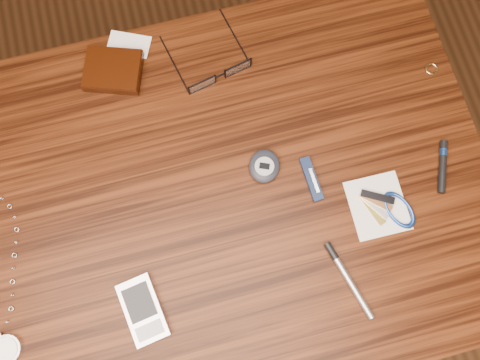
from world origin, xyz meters
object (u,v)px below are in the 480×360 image
at_px(desk, 209,208).
at_px(eyeglasses, 218,73).
at_px(silver_pen, 345,274).
at_px(pocket_watch, 7,342).
at_px(pda_phone, 143,310).
at_px(wallet_and_card, 113,70).
at_px(pedometer, 264,166).
at_px(pocket_knife, 311,179).
at_px(notepad_keys, 388,208).

height_order(desk, eyeglasses, eyeglasses).
relative_size(eyeglasses, silver_pen, 1.14).
height_order(desk, pocket_watch, pocket_watch).
xyz_separation_m(eyeglasses, pda_phone, (-0.22, -0.37, -0.00)).
bearing_deg(desk, wallet_and_card, 111.06).
xyz_separation_m(wallet_and_card, eyeglasses, (0.18, -0.06, 0.00)).
bearing_deg(silver_pen, pedometer, 111.03).
bearing_deg(pedometer, eyeglasses, 100.46).
relative_size(wallet_and_card, pocket_knife, 1.80).
relative_size(eyeglasses, pocket_knife, 1.94).
height_order(eyeglasses, pocket_watch, eyeglasses).
bearing_deg(pocket_watch, notepad_keys, 4.48).
distance_m(pda_phone, silver_pen, 0.34).
relative_size(pedometer, silver_pen, 0.57).
bearing_deg(desk, pedometer, 13.11).
xyz_separation_m(pda_phone, pedometer, (0.25, 0.18, 0.00)).
distance_m(eyeglasses, notepad_keys, 0.38).
distance_m(desk, pda_phone, 0.24).
bearing_deg(silver_pen, wallet_and_card, 123.30).
relative_size(desk, pocket_watch, 3.05).
distance_m(desk, silver_pen, 0.29).
xyz_separation_m(wallet_and_card, silver_pen, (0.30, -0.46, -0.01)).
xyz_separation_m(notepad_keys, silver_pen, (-0.11, -0.09, 0.00)).
xyz_separation_m(eyeglasses, silver_pen, (0.12, -0.40, -0.01)).
bearing_deg(notepad_keys, eyeglasses, 125.42).
height_order(notepad_keys, silver_pen, silver_pen).
relative_size(pda_phone, pedometer, 1.46).
bearing_deg(silver_pen, desk, 136.60).
relative_size(desk, pda_phone, 8.88).
distance_m(wallet_and_card, pda_phone, 0.43).
bearing_deg(notepad_keys, desk, 162.23).
xyz_separation_m(pocket_watch, pda_phone, (0.22, -0.01, 0.00)).
relative_size(pda_phone, pocket_knife, 1.41).
bearing_deg(wallet_and_card, pda_phone, -94.78).
relative_size(eyeglasses, pda_phone, 1.38).
relative_size(desk, notepad_keys, 8.56).
relative_size(desk, silver_pen, 7.32).
distance_m(pda_phone, notepad_keys, 0.44).
height_order(wallet_and_card, silver_pen, wallet_and_card).
relative_size(pda_phone, notepad_keys, 0.96).
distance_m(pocket_watch, pedometer, 0.51).
height_order(eyeglasses, silver_pen, eyeglasses).
height_order(pda_phone, notepad_keys, pda_phone).
xyz_separation_m(pocket_watch, notepad_keys, (0.66, 0.05, -0.00)).
distance_m(eyeglasses, pocket_watch, 0.57).
distance_m(notepad_keys, silver_pen, 0.14).
distance_m(pocket_knife, silver_pen, 0.17).
height_order(desk, wallet_and_card, wallet_and_card).
bearing_deg(wallet_and_card, pocket_watch, -121.49).
relative_size(pedometer, notepad_keys, 0.66).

